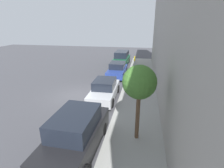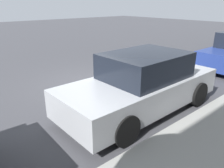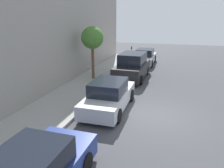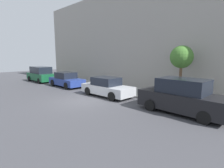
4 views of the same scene
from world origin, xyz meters
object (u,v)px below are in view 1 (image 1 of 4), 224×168
parked_sedan_fourth (117,70)px  parked_minivan_fifth (122,58)px  parked_sedan_third (104,90)px  fire_hydrant (135,58)px  street_tree (139,83)px  parked_suv_second (76,134)px

parked_sedan_fourth → parked_minivan_fifth: parked_minivan_fifth is taller
parked_sedan_third → fire_hydrant: size_ratio=6.55×
parked_sedan_fourth → street_tree: bearing=-76.2°
parked_sedan_third → parked_sedan_fourth: bearing=89.5°
parked_sedan_fourth → fire_hydrant: size_ratio=6.55×
parked_suv_second → parked_sedan_third: size_ratio=1.07×
parked_suv_second → parked_minivan_fifth: size_ratio=0.98×
parked_sedan_third → parked_sedan_fourth: (0.06, 6.30, -0.00)m
street_tree → parked_sedan_fourth: bearing=103.8°
parked_sedan_fourth → parked_minivan_fifth: bearing=92.6°
parked_sedan_fourth → parked_minivan_fifth: 5.69m
parked_sedan_third → parked_minivan_fifth: parked_minivan_fifth is taller
parked_suv_second → parked_sedan_fourth: 12.43m
street_tree → fire_hydrant: (-1.26, 19.03, -2.63)m
parked_suv_second → street_tree: size_ratio=1.27×
parked_suv_second → parked_minivan_fifth: parked_suv_second is taller
parked_suv_second → parked_sedan_third: bearing=90.5°
parked_suv_second → parked_sedan_fourth: size_ratio=1.07×
parked_minivan_fifth → parked_sedan_fourth: bearing=-87.4°
parked_minivan_fifth → parked_sedan_third: bearing=-89.0°
parked_suv_second → street_tree: (2.71, 1.33, 2.19)m
parked_sedan_third → street_tree: 6.03m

